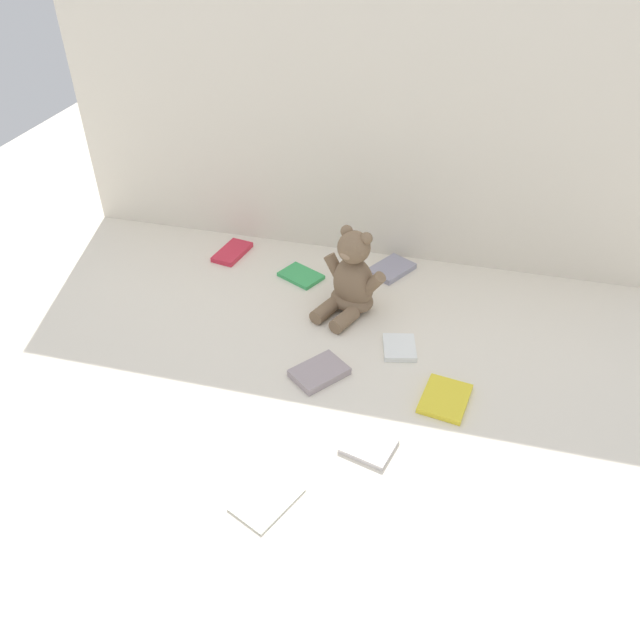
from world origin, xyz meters
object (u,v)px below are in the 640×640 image
object	(u,v)px
teddy_bear	(352,281)
book_case_1	(267,499)
book_case_3	(301,276)
book_case_4	(445,399)
book_case_7	(369,445)
book_case_6	(399,348)
book_case_0	(391,269)
book_case_5	(232,252)
book_case_2	(319,372)

from	to	relation	value
teddy_bear	book_case_1	distance (m)	0.65
book_case_3	book_case_4	xyz separation A→B (m)	(0.45, -0.40, 0.00)
book_case_3	book_case_7	world-z (taller)	same
book_case_1	book_case_6	distance (m)	0.54
book_case_1	book_case_0	bearing A→B (deg)	-72.78
book_case_6	book_case_3	bearing A→B (deg)	-50.53
book_case_4	book_case_5	xyz separation A→B (m)	(-0.69, 0.47, 0.00)
book_case_4	book_case_3	bearing A→B (deg)	-32.66
book_case_5	book_case_0	bearing A→B (deg)	13.02
book_case_4	book_case_6	xyz separation A→B (m)	(-0.13, 0.15, 0.00)
book_case_0	book_case_6	distance (m)	0.36
book_case_1	book_case_4	world-z (taller)	book_case_4
teddy_bear	book_case_3	xyz separation A→B (m)	(-0.17, 0.11, -0.08)
book_case_2	book_case_4	size ratio (longest dim) A/B	0.99
book_case_0	book_case_3	bearing A→B (deg)	-128.48
book_case_3	book_case_2	bearing A→B (deg)	48.23
book_case_2	book_case_0	bearing A→B (deg)	117.64
book_case_5	book_case_3	bearing A→B (deg)	-6.62
teddy_bear	book_case_1	xyz separation A→B (m)	(-0.02, -0.65, -0.08)
book_case_0	book_case_3	world-z (taller)	book_case_0
book_case_1	book_case_3	world-z (taller)	book_case_3
book_case_3	book_case_7	xyz separation A→B (m)	(0.31, -0.58, -0.00)
book_case_0	book_case_3	distance (m)	0.27
book_case_2	book_case_5	xyz separation A→B (m)	(-0.40, 0.46, -0.00)
book_case_2	book_case_7	world-z (taller)	book_case_2
book_case_2	book_case_7	distance (m)	0.24
book_case_4	book_case_5	distance (m)	0.84
book_case_3	book_case_4	distance (m)	0.61
book_case_5	book_case_4	bearing A→B (deg)	-24.60
teddy_bear	book_case_4	bearing A→B (deg)	-22.94
book_case_2	book_case_5	size ratio (longest dim) A/B	0.94
book_case_4	teddy_bear	bearing A→B (deg)	-37.16
book_case_0	book_case_4	distance (m)	0.54
book_case_2	book_case_4	bearing A→B (deg)	36.12
book_case_0	book_case_7	world-z (taller)	book_case_0
teddy_bear	book_case_5	distance (m)	0.46
book_case_0	book_case_7	distance (m)	0.68
book_case_1	book_case_7	distance (m)	0.24
book_case_0	teddy_bear	bearing A→B (deg)	-80.17
book_case_4	book_case_7	xyz separation A→B (m)	(-0.14, -0.18, -0.00)
book_case_1	book_case_7	xyz separation A→B (m)	(0.16, 0.18, 0.00)
teddy_bear	book_case_7	xyz separation A→B (m)	(0.14, -0.47, -0.08)
book_case_1	book_case_3	size ratio (longest dim) A/B	1.10
book_case_0	book_case_2	xyz separation A→B (m)	(-0.09, -0.49, 0.00)
book_case_0	book_case_1	xyz separation A→B (m)	(-0.10, -0.86, -0.00)
book_case_5	book_case_7	bearing A→B (deg)	-39.95
book_case_0	book_case_7	size ratio (longest dim) A/B	1.27
book_case_5	teddy_bear	bearing A→B (deg)	-13.97
book_case_5	book_case_6	xyz separation A→B (m)	(0.56, -0.32, -0.00)
teddy_bear	book_case_7	size ratio (longest dim) A/B	2.34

